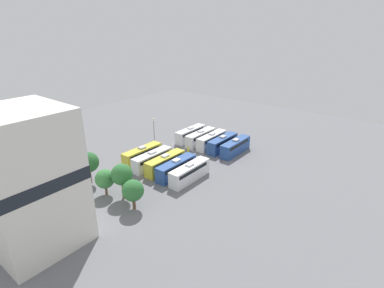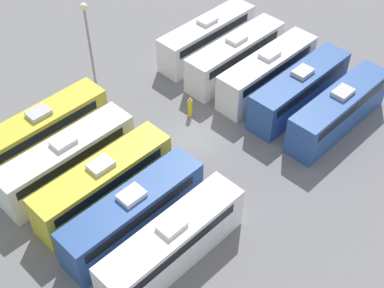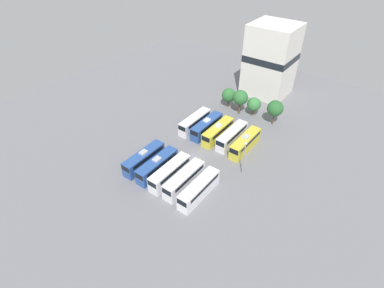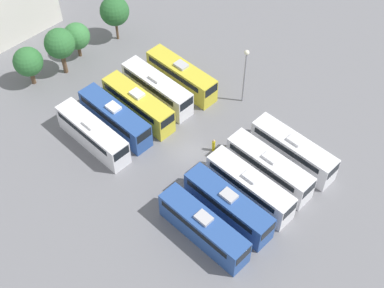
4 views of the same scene
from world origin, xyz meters
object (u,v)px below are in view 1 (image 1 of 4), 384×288
Objects in this scene: bus_0 at (235,146)px; bus_7 at (165,163)px; tree_3 at (89,162)px; bus_6 at (176,168)px; tree_2 at (105,179)px; bus_4 at (190,134)px; bus_5 at (190,172)px; tree_0 at (133,191)px; bus_8 at (152,159)px; bus_3 at (201,137)px; bus_1 at (223,143)px; light_pole at (154,128)px; worker_person at (188,150)px; bus_2 at (212,140)px; depot_building at (27,180)px; tree_1 at (122,175)px; bus_9 at (142,154)px.

bus_0 and bus_7 have the same top height.
tree_3 is at bearing 64.18° from bus_0.
tree_2 is at bearing 69.12° from bus_6.
bus_5 is at bearing 128.24° from bus_4.
bus_6 is at bearing -80.41° from tree_0.
bus_8 is 1.58× the size of tree_3.
bus_4 is 31.93m from tree_2.
bus_3 is 3.75m from bus_4.
bus_1 and bus_7 have the same top height.
light_pole is at bearing -34.85° from bus_7.
worker_person is 0.28× the size of tree_3.
bus_4 is 1.00× the size of bus_6.
bus_0 is 6.97m from bus_2.
bus_6 is at bearing -94.74° from depot_building.
depot_building is at bearing 91.43° from bus_2.
depot_building reaches higher than light_pole.
depot_building is (-8.88, 14.54, 5.39)m from tree_3.
tree_3 reaches higher than bus_4.
tree_2 is at bearing 74.30° from bus_0.
bus_1 is 17.56m from bus_6.
tree_3 is (13.44, -0.70, 1.02)m from tree_0.
tree_1 is at bearing -158.48° from tree_2.
bus_2 is at bearing -79.10° from bus_6.
bus_2 is at bearing -93.32° from tree_2.
bus_9 is at bearing 50.75° from bus_0.
bus_9 is (14.10, 17.27, 0.00)m from bus_0.
bus_0 is at bearing -90.55° from bus_5.
tree_1 reaches higher than bus_5.
depot_building is (-4.52, 44.82, 8.08)m from bus_3.
bus_5 is (-13.93, 17.67, 0.00)m from bus_4.
bus_9 is at bearing 114.92° from light_pole.
depot_building is (-3.21, 37.97, 9.05)m from worker_person.
depot_building is at bearing 71.77° from tree_0.
bus_6 is 12.77m from tree_1.
bus_9 is at bearing -55.59° from tree_1.
bus_1 is at bearing -85.69° from tree_0.
bus_1 is at bearing -110.05° from tree_3.
bus_7 is (6.76, -0.14, 0.00)m from bus_5.
depot_building is at bearing 108.41° from light_pole.
worker_person is (2.13, -10.33, -0.97)m from bus_7.
bus_1 is 17.60m from bus_7.
bus_8 and bus_9 have the same top height.
light_pole reaches higher than bus_7.
tree_1 reaches higher than tree_2.
bus_3 is at bearing -68.73° from bus_6.
light_pole is 1.48× the size of tree_0.
bus_8 is (3.44, 17.77, 0.00)m from bus_2.
bus_6 is 28.63m from depot_building.
worker_person is at bearing -97.14° from bus_8.
bus_5 is at bearing -94.69° from tree_0.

